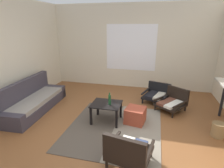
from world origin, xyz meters
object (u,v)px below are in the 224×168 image
(coffee_table, at_px, (106,107))
(wicker_basket, at_px, (218,130))
(armchair_by_window, at_px, (157,94))
(glass_bottle, at_px, (110,100))
(couch, at_px, (33,101))
(armchair_striped_foreground, at_px, (128,151))
(ottoman_orange, at_px, (135,115))
(armchair_corner, at_px, (173,101))

(coffee_table, xyz_separation_m, wicker_basket, (2.23, -0.04, -0.21))
(armchair_by_window, distance_m, glass_bottle, 1.76)
(couch, xyz_separation_m, armchair_striped_foreground, (2.62, -1.34, 0.04))
(armchair_by_window, relative_size, wicker_basket, 2.85)
(coffee_table, height_order, armchair_by_window, armchair_by_window)
(couch, relative_size, glass_bottle, 7.66)
(armchair_striped_foreground, bearing_deg, armchair_by_window, 81.58)
(glass_bottle, height_order, wicker_basket, glass_bottle)
(couch, relative_size, ottoman_orange, 5.07)
(coffee_table, xyz_separation_m, glass_bottle, (0.08, -0.03, 0.19))
(armchair_striped_foreground, distance_m, ottoman_orange, 1.33)
(coffee_table, relative_size, glass_bottle, 2.38)
(couch, relative_size, armchair_by_window, 2.58)
(armchair_corner, distance_m, glass_bottle, 1.71)
(couch, height_order, armchair_by_window, couch)
(armchair_by_window, relative_size, glass_bottle, 2.97)
(armchair_striped_foreground, distance_m, wicker_basket, 1.96)
(armchair_by_window, distance_m, wicker_basket, 1.85)
(coffee_table, distance_m, ottoman_orange, 0.66)
(armchair_by_window, bearing_deg, coffee_table, -127.21)
(armchair_corner, distance_m, wicker_basket, 1.26)
(armchair_corner, xyz_separation_m, ottoman_orange, (-0.83, -0.85, -0.06))
(couch, xyz_separation_m, wicker_basket, (4.17, -0.16, -0.09))
(ottoman_orange, bearing_deg, armchair_striped_foreground, -87.89)
(armchair_striped_foreground, bearing_deg, coffee_table, 118.73)
(coffee_table, distance_m, armchair_striped_foreground, 1.40)
(coffee_table, distance_m, glass_bottle, 0.21)
(couch, bearing_deg, ottoman_orange, -0.49)
(couch, distance_m, coffee_table, 1.95)
(armchair_striped_foreground, xyz_separation_m, armchair_corner, (0.78, 2.18, -0.04))
(coffee_table, height_order, armchair_corner, armchair_corner)
(couch, height_order, coffee_table, couch)
(ottoman_orange, relative_size, glass_bottle, 1.51)
(armchair_by_window, bearing_deg, armchair_striped_foreground, -98.42)
(armchair_striped_foreground, bearing_deg, couch, 152.80)
(coffee_table, relative_size, armchair_corner, 0.74)
(coffee_table, relative_size, wicker_basket, 2.29)
(armchair_by_window, relative_size, ottoman_orange, 1.96)
(glass_bottle, bearing_deg, armchair_by_window, 55.47)
(coffee_table, distance_m, armchair_by_window, 1.76)
(armchair_striped_foreground, xyz_separation_m, ottoman_orange, (-0.05, 1.32, -0.10))
(armchair_by_window, bearing_deg, couch, -156.90)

